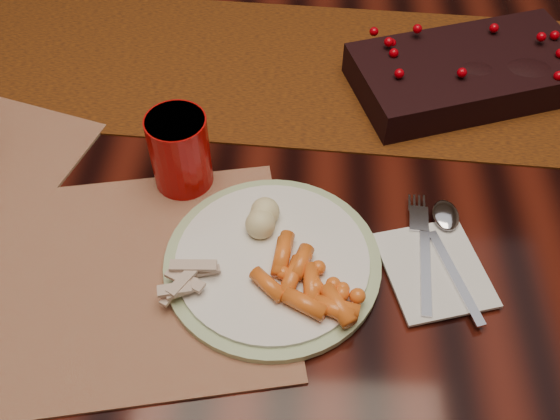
{
  "coord_description": "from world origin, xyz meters",
  "views": [
    {
      "loc": [
        0.01,
        -0.72,
        1.36
      ],
      "look_at": [
        -0.01,
        -0.26,
        0.8
      ],
      "focal_mm": 40.0,
      "sensor_mm": 36.0,
      "label": 1
    }
  ],
  "objects_px": {
    "dinner_plate": "(272,261)",
    "red_cup": "(180,151)",
    "baby_carrots": "(300,278)",
    "turkey_shreds": "(188,280)",
    "placemat_main": "(105,282)",
    "mashed_potatoes": "(270,211)",
    "centerpiece": "(470,68)",
    "dining_table": "(291,246)",
    "napkin": "(434,269)"
  },
  "relations": [
    {
      "from": "dinner_plate",
      "to": "red_cup",
      "type": "xyz_separation_m",
      "value": [
        -0.12,
        0.13,
        0.05
      ]
    },
    {
      "from": "baby_carrots",
      "to": "turkey_shreds",
      "type": "bearing_deg",
      "value": -177.19
    },
    {
      "from": "placemat_main",
      "to": "mashed_potatoes",
      "type": "distance_m",
      "value": 0.21
    },
    {
      "from": "centerpiece",
      "to": "baby_carrots",
      "type": "xyz_separation_m",
      "value": [
        -0.24,
        -0.37,
        -0.01
      ]
    },
    {
      "from": "centerpiece",
      "to": "placemat_main",
      "type": "height_order",
      "value": "centerpiece"
    },
    {
      "from": "dining_table",
      "to": "red_cup",
      "type": "relative_size",
      "value": 17.27
    },
    {
      "from": "placemat_main",
      "to": "mashed_potatoes",
      "type": "xyz_separation_m",
      "value": [
        0.19,
        0.08,
        0.04
      ]
    },
    {
      "from": "baby_carrots",
      "to": "red_cup",
      "type": "relative_size",
      "value": 1.06
    },
    {
      "from": "dining_table",
      "to": "napkin",
      "type": "relative_size",
      "value": 13.92
    },
    {
      "from": "red_cup",
      "to": "centerpiece",
      "type": "bearing_deg",
      "value": 27.57
    },
    {
      "from": "centerpiece",
      "to": "dining_table",
      "type": "bearing_deg",
      "value": -172.13
    },
    {
      "from": "dinner_plate",
      "to": "mashed_potatoes",
      "type": "xyz_separation_m",
      "value": [
        -0.0,
        0.05,
        0.03
      ]
    },
    {
      "from": "dinner_plate",
      "to": "red_cup",
      "type": "bearing_deg",
      "value": 132.82
    },
    {
      "from": "centerpiece",
      "to": "napkin",
      "type": "relative_size",
      "value": 2.6
    },
    {
      "from": "centerpiece",
      "to": "placemat_main",
      "type": "bearing_deg",
      "value": -141.73
    },
    {
      "from": "red_cup",
      "to": "placemat_main",
      "type": "bearing_deg",
      "value": -113.55
    },
    {
      "from": "dinner_plate",
      "to": "turkey_shreds",
      "type": "xyz_separation_m",
      "value": [
        -0.09,
        -0.04,
        0.02
      ]
    },
    {
      "from": "dinner_plate",
      "to": "baby_carrots",
      "type": "distance_m",
      "value": 0.05
    },
    {
      "from": "dining_table",
      "to": "red_cup",
      "type": "xyz_separation_m",
      "value": [
        -0.14,
        -0.17,
        0.43
      ]
    },
    {
      "from": "centerpiece",
      "to": "dinner_plate",
      "type": "distance_m",
      "value": 0.44
    },
    {
      "from": "mashed_potatoes",
      "to": "napkin",
      "type": "height_order",
      "value": "mashed_potatoes"
    },
    {
      "from": "napkin",
      "to": "centerpiece",
      "type": "bearing_deg",
      "value": 60.57
    },
    {
      "from": "dining_table",
      "to": "turkey_shreds",
      "type": "relative_size",
      "value": 23.3
    },
    {
      "from": "centerpiece",
      "to": "dinner_plate",
      "type": "height_order",
      "value": "centerpiece"
    },
    {
      "from": "placemat_main",
      "to": "dinner_plate",
      "type": "xyz_separation_m",
      "value": [
        0.19,
        0.03,
        0.01
      ]
    },
    {
      "from": "placemat_main",
      "to": "baby_carrots",
      "type": "xyz_separation_m",
      "value": [
        0.23,
        -0.0,
        0.03
      ]
    },
    {
      "from": "dinner_plate",
      "to": "mashed_potatoes",
      "type": "height_order",
      "value": "mashed_potatoes"
    },
    {
      "from": "centerpiece",
      "to": "mashed_potatoes",
      "type": "xyz_separation_m",
      "value": [
        -0.28,
        -0.29,
        0.0
      ]
    },
    {
      "from": "red_cup",
      "to": "napkin",
      "type": "bearing_deg",
      "value": -23.02
    },
    {
      "from": "red_cup",
      "to": "baby_carrots",
      "type": "bearing_deg",
      "value": -47.15
    },
    {
      "from": "mashed_potatoes",
      "to": "napkin",
      "type": "xyz_separation_m",
      "value": [
        0.19,
        -0.05,
        -0.03
      ]
    },
    {
      "from": "dinner_plate",
      "to": "dining_table",
      "type": "bearing_deg",
      "value": 86.35
    },
    {
      "from": "dinner_plate",
      "to": "turkey_shreds",
      "type": "bearing_deg",
      "value": -156.14
    },
    {
      "from": "centerpiece",
      "to": "napkin",
      "type": "bearing_deg",
      "value": -104.34
    },
    {
      "from": "placemat_main",
      "to": "napkin",
      "type": "distance_m",
      "value": 0.38
    },
    {
      "from": "dining_table",
      "to": "placemat_main",
      "type": "height_order",
      "value": "placemat_main"
    },
    {
      "from": "centerpiece",
      "to": "red_cup",
      "type": "distance_m",
      "value": 0.45
    },
    {
      "from": "baby_carrots",
      "to": "placemat_main",
      "type": "bearing_deg",
      "value": 178.93
    },
    {
      "from": "centerpiece",
      "to": "mashed_potatoes",
      "type": "distance_m",
      "value": 0.4
    },
    {
      "from": "baby_carrots",
      "to": "mashed_potatoes",
      "type": "relative_size",
      "value": 1.44
    },
    {
      "from": "dining_table",
      "to": "placemat_main",
      "type": "bearing_deg",
      "value": -122.36
    },
    {
      "from": "centerpiece",
      "to": "red_cup",
      "type": "bearing_deg",
      "value": -152.43
    },
    {
      "from": "dining_table",
      "to": "placemat_main",
      "type": "xyz_separation_m",
      "value": [
        -0.21,
        -0.33,
        0.38
      ]
    },
    {
      "from": "placemat_main",
      "to": "baby_carrots",
      "type": "distance_m",
      "value": 0.23
    },
    {
      "from": "baby_carrots",
      "to": "napkin",
      "type": "height_order",
      "value": "baby_carrots"
    },
    {
      "from": "dinner_plate",
      "to": "red_cup",
      "type": "distance_m",
      "value": 0.19
    },
    {
      "from": "mashed_potatoes",
      "to": "turkey_shreds",
      "type": "distance_m",
      "value": 0.13
    },
    {
      "from": "baby_carrots",
      "to": "turkey_shreds",
      "type": "distance_m",
      "value": 0.12
    },
    {
      "from": "centerpiece",
      "to": "napkin",
      "type": "xyz_separation_m",
      "value": [
        -0.09,
        -0.34,
        -0.03
      ]
    },
    {
      "from": "turkey_shreds",
      "to": "red_cup",
      "type": "xyz_separation_m",
      "value": [
        -0.03,
        0.17,
        0.03
      ]
    }
  ]
}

